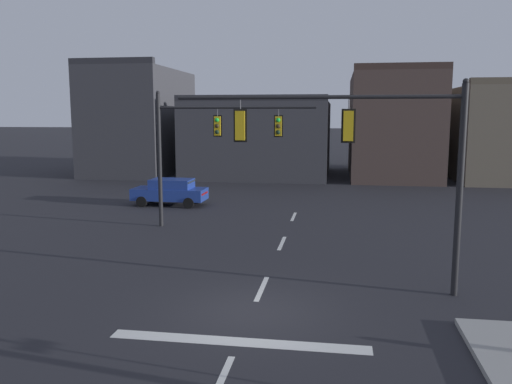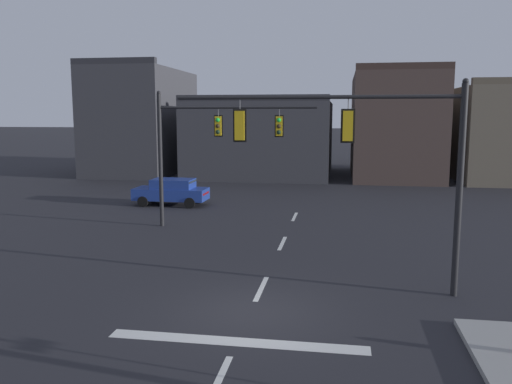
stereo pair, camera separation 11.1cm
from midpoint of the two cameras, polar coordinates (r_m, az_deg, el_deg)
ground_plane at (r=15.10m, az=-0.69°, el=-12.84°), size 400.00×400.00×0.00m
stop_bar_paint at (r=13.29m, az=-2.18°, el=-15.90°), size 6.40×0.50×0.01m
lane_centreline at (r=16.96m, az=0.45°, el=-10.40°), size 0.16×26.40×0.01m
signal_mast_near_side at (r=16.25m, az=12.13°, el=4.72°), size 8.70×0.35×6.50m
signal_mast_far_side at (r=25.31m, az=-5.75°, el=5.82°), size 7.63×0.38×6.60m
car_lot_nearside at (r=32.28m, az=-9.38°, el=0.07°), size 4.48×1.98×1.61m
building_row at (r=47.80m, az=9.34°, el=6.51°), size 47.73×13.80×10.06m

